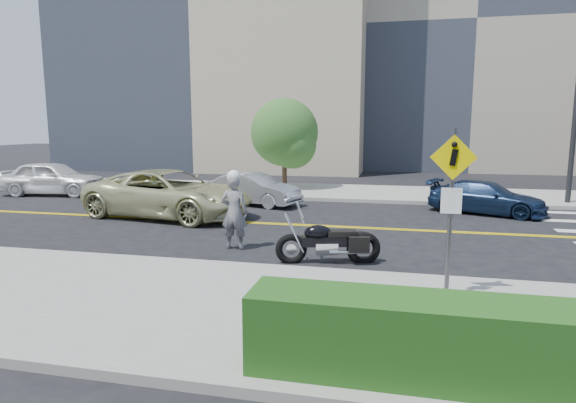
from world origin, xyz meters
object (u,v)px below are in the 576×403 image
at_px(parked_car_white, 52,178).
at_px(parked_car_blue, 486,198).
at_px(motorcycle, 329,233).
at_px(suv, 169,194).
at_px(motorcyclist, 234,210).
at_px(pedestrian_sign, 451,197).
at_px(parked_car_silver, 253,189).

bearing_deg(parked_car_white, parked_car_blue, -99.27).
bearing_deg(motorcycle, parked_car_blue, 43.49).
relative_size(motorcycle, parked_car_white, 0.51).
bearing_deg(suv, motorcyclist, -125.55).
xyz_separation_m(parked_car_white, parked_car_blue, (18.74, -0.68, -0.20)).
bearing_deg(motorcyclist, pedestrian_sign, 149.76).
bearing_deg(parked_car_blue, motorcycle, 169.18).
bearing_deg(pedestrian_sign, parked_car_white, 147.42).
bearing_deg(motorcyclist, motorcycle, 164.46).
bearing_deg(parked_car_white, parked_car_silver, -100.99).
height_order(parked_car_white, parked_car_blue, parked_car_white).
relative_size(suv, parked_car_silver, 1.53).
bearing_deg(parked_car_white, motorcycle, -127.79).
relative_size(motorcycle, parked_car_blue, 0.58).
bearing_deg(pedestrian_sign, suv, 142.38).
distance_m(motorcyclist, motorcycle, 2.68).
bearing_deg(suv, pedestrian_sign, -117.87).
xyz_separation_m(motorcyclist, suv, (-3.70, 3.74, -0.20)).
height_order(suv, parked_car_silver, suv).
height_order(motorcyclist, parked_car_blue, motorcyclist).
distance_m(pedestrian_sign, parked_car_silver, 11.90).
height_order(motorcycle, parked_car_white, parked_car_white).
height_order(motorcyclist, parked_car_silver, motorcyclist).
xyz_separation_m(motorcycle, suv, (-6.26, 4.47, 0.11)).
bearing_deg(parked_car_blue, suv, 127.00).
bearing_deg(parked_car_white, motorcyclist, -130.60).
relative_size(pedestrian_sign, parked_car_silver, 0.77).
height_order(motorcycle, suv, suv).
height_order(pedestrian_sign, parked_car_white, pedestrian_sign).
xyz_separation_m(suv, parked_car_blue, (10.99, 3.13, -0.24)).
bearing_deg(parked_car_blue, parked_car_white, 109.03).
height_order(parked_car_silver, parked_car_blue, parked_car_silver).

